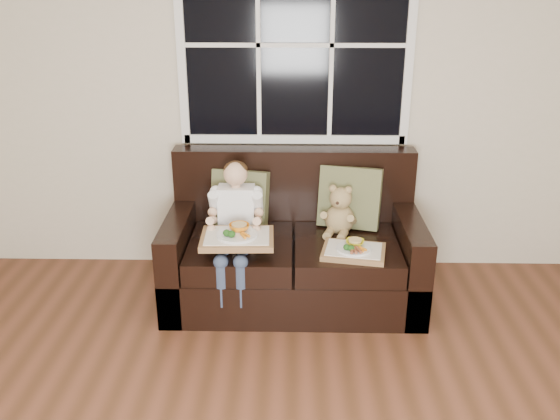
{
  "coord_description": "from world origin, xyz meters",
  "views": [
    {
      "loc": [
        0.07,
        -1.68,
        2.08
      ],
      "look_at": [
        -0.01,
        1.85,
        0.69
      ],
      "focal_mm": 38.0,
      "sensor_mm": 36.0,
      "label": 1
    }
  ],
  "objects_px": {
    "child": "(235,215)",
    "loveseat": "(293,252)",
    "tray_right": "(354,250)",
    "teddy_bear": "(340,213)",
    "tray_left": "(237,237)"
  },
  "relations": [
    {
      "from": "child",
      "to": "teddy_bear",
      "type": "distance_m",
      "value": 0.71
    },
    {
      "from": "teddy_bear",
      "to": "tray_left",
      "type": "xyz_separation_m",
      "value": [
        -0.67,
        -0.37,
        -0.01
      ]
    },
    {
      "from": "loveseat",
      "to": "teddy_bear",
      "type": "bearing_deg",
      "value": 5.51
    },
    {
      "from": "teddy_bear",
      "to": "tray_right",
      "type": "height_order",
      "value": "teddy_bear"
    },
    {
      "from": "tray_right",
      "to": "teddy_bear",
      "type": "bearing_deg",
      "value": 111.18
    },
    {
      "from": "loveseat",
      "to": "child",
      "type": "xyz_separation_m",
      "value": [
        -0.38,
        -0.12,
        0.32
      ]
    },
    {
      "from": "tray_left",
      "to": "loveseat",
      "type": "bearing_deg",
      "value": 42.31
    },
    {
      "from": "loveseat",
      "to": "tray_right",
      "type": "bearing_deg",
      "value": -39.47
    },
    {
      "from": "child",
      "to": "tray_right",
      "type": "distance_m",
      "value": 0.8
    },
    {
      "from": "tray_left",
      "to": "teddy_bear",
      "type": "bearing_deg",
      "value": 27.28
    },
    {
      "from": "teddy_bear",
      "to": "loveseat",
      "type": "bearing_deg",
      "value": -158.07
    },
    {
      "from": "child",
      "to": "loveseat",
      "type": "bearing_deg",
      "value": 16.8
    },
    {
      "from": "loveseat",
      "to": "teddy_bear",
      "type": "xyz_separation_m",
      "value": [
        0.31,
        0.03,
        0.28
      ]
    },
    {
      "from": "tray_right",
      "to": "tray_left",
      "type": "bearing_deg",
      "value": -167.25
    },
    {
      "from": "child",
      "to": "tray_left",
      "type": "distance_m",
      "value": 0.23
    }
  ]
}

